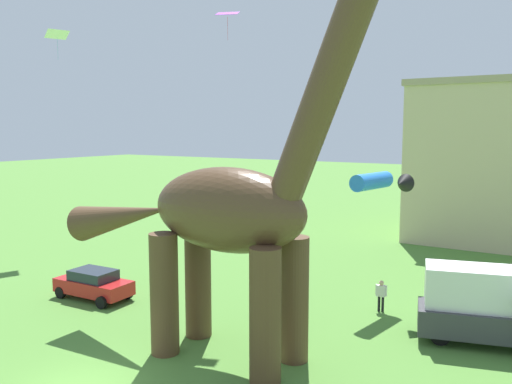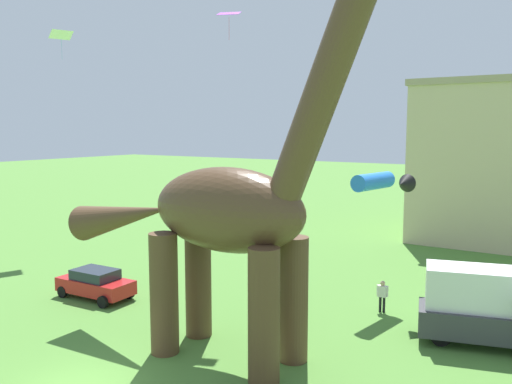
{
  "view_description": "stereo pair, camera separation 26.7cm",
  "coord_description": "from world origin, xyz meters",
  "px_view_note": "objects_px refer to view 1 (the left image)",
  "views": [
    {
      "loc": [
        14.34,
        -11.46,
        8.93
      ],
      "look_at": [
        2.9,
        6.86,
        6.33
      ],
      "focal_mm": 37.13,
      "sensor_mm": 36.0,
      "label": 1
    },
    {
      "loc": [
        14.56,
        -11.32,
        8.93
      ],
      "look_at": [
        2.9,
        6.86,
        6.33
      ],
      "focal_mm": 37.13,
      "sensor_mm": 36.0,
      "label": 2
    }
  ],
  "objects_px": {
    "dinosaur_sculpture": "(226,210)",
    "person_near_flyer": "(381,293)",
    "person_vendor_side": "(156,265)",
    "parked_sedan_left": "(94,284)",
    "parked_box_truck": "(487,306)",
    "kite_far_left": "(228,14)",
    "kite_trailing": "(378,182)",
    "kite_drifting": "(57,34)"
  },
  "relations": [
    {
      "from": "dinosaur_sculpture",
      "to": "person_near_flyer",
      "type": "distance_m",
      "value": 10.13
    },
    {
      "from": "dinosaur_sculpture",
      "to": "person_vendor_side",
      "type": "relative_size",
      "value": 13.1
    },
    {
      "from": "parked_sedan_left",
      "to": "person_vendor_side",
      "type": "relative_size",
      "value": 3.47
    },
    {
      "from": "parked_box_truck",
      "to": "kite_far_left",
      "type": "relative_size",
      "value": 4.08
    },
    {
      "from": "dinosaur_sculpture",
      "to": "parked_sedan_left",
      "type": "xyz_separation_m",
      "value": [
        -10.03,
        2.08,
        -5.04
      ]
    },
    {
      "from": "kite_trailing",
      "to": "kite_drifting",
      "type": "relative_size",
      "value": 1.49
    },
    {
      "from": "dinosaur_sculpture",
      "to": "kite_trailing",
      "type": "relative_size",
      "value": 5.23
    },
    {
      "from": "kite_trailing",
      "to": "kite_drifting",
      "type": "xyz_separation_m",
      "value": [
        -25.08,
        0.83,
        9.56
      ]
    },
    {
      "from": "person_near_flyer",
      "to": "kite_drifting",
      "type": "height_order",
      "value": "kite_drifting"
    },
    {
      "from": "dinosaur_sculpture",
      "to": "parked_box_truck",
      "type": "height_order",
      "value": "dinosaur_sculpture"
    },
    {
      "from": "parked_box_truck",
      "to": "dinosaur_sculpture",
      "type": "bearing_deg",
      "value": -157.28
    },
    {
      "from": "dinosaur_sculpture",
      "to": "kite_drifting",
      "type": "distance_m",
      "value": 26.34
    },
    {
      "from": "parked_box_truck",
      "to": "person_near_flyer",
      "type": "relative_size",
      "value": 3.8
    },
    {
      "from": "person_vendor_side",
      "to": "kite_trailing",
      "type": "distance_m",
      "value": 14.22
    },
    {
      "from": "dinosaur_sculpture",
      "to": "person_vendor_side",
      "type": "height_order",
      "value": "dinosaur_sculpture"
    },
    {
      "from": "parked_sedan_left",
      "to": "kite_drifting",
      "type": "relative_size",
      "value": 2.06
    },
    {
      "from": "person_near_flyer",
      "to": "kite_trailing",
      "type": "xyz_separation_m",
      "value": [
        -0.64,
        0.99,
        5.34
      ]
    },
    {
      "from": "parked_sedan_left",
      "to": "parked_box_truck",
      "type": "bearing_deg",
      "value": 10.98
    },
    {
      "from": "parked_box_truck",
      "to": "kite_drifting",
      "type": "height_order",
      "value": "kite_drifting"
    },
    {
      "from": "kite_far_left",
      "to": "dinosaur_sculpture",
      "type": "bearing_deg",
      "value": -55.89
    },
    {
      "from": "dinosaur_sculpture",
      "to": "person_vendor_side",
      "type": "xyz_separation_m",
      "value": [
        -10.05,
        6.84,
        -5.1
      ]
    },
    {
      "from": "parked_sedan_left",
      "to": "parked_box_truck",
      "type": "height_order",
      "value": "parked_box_truck"
    },
    {
      "from": "parked_sedan_left",
      "to": "kite_drifting",
      "type": "height_order",
      "value": "kite_drifting"
    },
    {
      "from": "person_vendor_side",
      "to": "kite_far_left",
      "type": "relative_size",
      "value": 0.85
    },
    {
      "from": "person_vendor_side",
      "to": "kite_drifting",
      "type": "height_order",
      "value": "kite_drifting"
    },
    {
      "from": "person_near_flyer",
      "to": "dinosaur_sculpture",
      "type": "bearing_deg",
      "value": 92.56
    },
    {
      "from": "parked_box_truck",
      "to": "person_vendor_side",
      "type": "relative_size",
      "value": 4.82
    },
    {
      "from": "parked_sedan_left",
      "to": "kite_trailing",
      "type": "height_order",
      "value": "kite_trailing"
    },
    {
      "from": "person_vendor_side",
      "to": "person_near_flyer",
      "type": "height_order",
      "value": "person_near_flyer"
    },
    {
      "from": "person_vendor_side",
      "to": "kite_far_left",
      "type": "xyz_separation_m",
      "value": [
        5.89,
        -0.72,
        13.91
      ]
    },
    {
      "from": "dinosaur_sculpture",
      "to": "parked_box_truck",
      "type": "bearing_deg",
      "value": 45.53
    },
    {
      "from": "dinosaur_sculpture",
      "to": "person_near_flyer",
      "type": "bearing_deg",
      "value": 74.43
    },
    {
      "from": "person_vendor_side",
      "to": "kite_drifting",
      "type": "xyz_separation_m",
      "value": [
        -12.19,
        3.13,
        15.1
      ]
    },
    {
      "from": "kite_drifting",
      "to": "parked_sedan_left",
      "type": "bearing_deg",
      "value": -32.91
    },
    {
      "from": "kite_far_left",
      "to": "kite_drifting",
      "type": "bearing_deg",
      "value": 167.99
    },
    {
      "from": "dinosaur_sculpture",
      "to": "parked_sedan_left",
      "type": "height_order",
      "value": "dinosaur_sculpture"
    },
    {
      "from": "kite_drifting",
      "to": "kite_trailing",
      "type": "bearing_deg",
      "value": -1.89
    },
    {
      "from": "parked_box_truck",
      "to": "kite_drifting",
      "type": "xyz_separation_m",
      "value": [
        -30.7,
        3.36,
        14.2
      ]
    },
    {
      "from": "parked_box_truck",
      "to": "kite_trailing",
      "type": "distance_m",
      "value": 7.72
    },
    {
      "from": "kite_drifting",
      "to": "kite_far_left",
      "type": "bearing_deg",
      "value": -12.01
    },
    {
      "from": "parked_sedan_left",
      "to": "person_vendor_side",
      "type": "distance_m",
      "value": 4.77
    },
    {
      "from": "parked_box_truck",
      "to": "person_near_flyer",
      "type": "height_order",
      "value": "parked_box_truck"
    }
  ]
}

